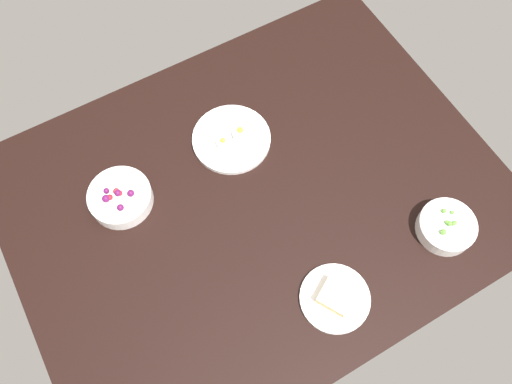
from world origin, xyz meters
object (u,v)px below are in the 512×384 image
at_px(bowl_berries, 120,197).
at_px(bowl_peas, 446,227).
at_px(plate_eggs, 232,138).
at_px(plate_sandwich, 335,298).

bearing_deg(bowl_berries, bowl_peas, 144.76).
bearing_deg(plate_eggs, bowl_berries, 3.35).
xyz_separation_m(plate_sandwich, plate_eggs, (0.00, -0.54, -0.00)).
height_order(bowl_peas, plate_sandwich, bowl_peas).
relative_size(plate_sandwich, bowl_berries, 1.03).
distance_m(bowl_peas, plate_eggs, 0.64).
bearing_deg(plate_sandwich, bowl_peas, -178.18).
height_order(plate_sandwich, bowl_berries, bowl_berries).
height_order(bowl_peas, plate_eggs, bowl_peas).
bearing_deg(bowl_peas, bowl_berries, -35.24).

